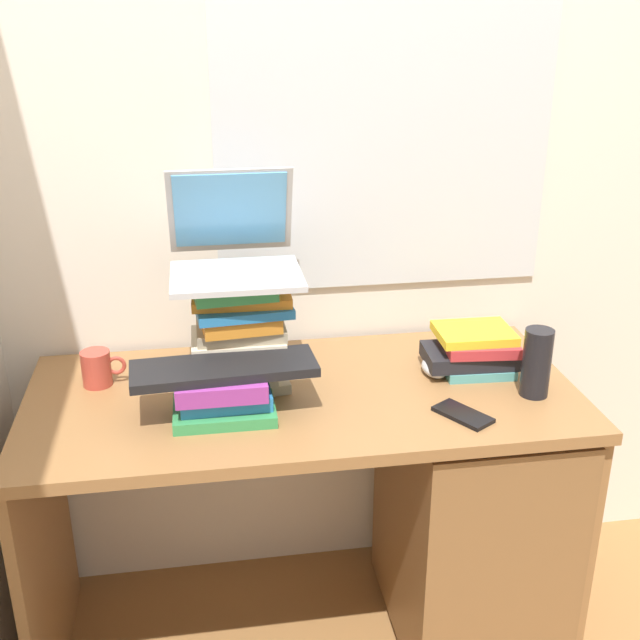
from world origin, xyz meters
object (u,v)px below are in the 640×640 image
object	(u,v)px
book_stack_tall	(238,335)
cell_phone	(463,415)
mug	(97,368)
water_bottle	(537,363)
keyboard	(224,368)
desk	(432,502)
computer_mouse	(434,368)
book_stack_keyboard_riser	(223,395)
book_stack_side	(474,350)
laptop	(234,248)

from	to	relation	value
book_stack_tall	cell_phone	xyz separation A→B (m)	(0.49, -0.25, -0.13)
mug	water_bottle	xyz separation A→B (m)	(1.05, -0.22, 0.04)
book_stack_tall	cell_phone	distance (m)	0.57
keyboard	mug	bearing A→B (deg)	143.93
desk	cell_phone	world-z (taller)	cell_phone
computer_mouse	book_stack_keyboard_riser	bearing A→B (deg)	-167.36
keyboard	mug	xyz separation A→B (m)	(-0.30, 0.20, -0.07)
water_bottle	cell_phone	size ratio (longest dim) A/B	1.25
computer_mouse	book_stack_side	bearing A→B (deg)	5.11
book_stack_tall	book_stack_side	world-z (taller)	book_stack_tall
book_stack_keyboard_riser	mug	world-z (taller)	book_stack_keyboard_riser
computer_mouse	cell_phone	bearing A→B (deg)	-89.71
book_stack_keyboard_riser	computer_mouse	size ratio (longest dim) A/B	2.24
book_stack_tall	book_stack_keyboard_riser	distance (m)	0.17
book_stack_keyboard_riser	computer_mouse	xyz separation A→B (m)	(0.54, 0.12, -0.03)
book_stack_keyboard_riser	mug	size ratio (longest dim) A/B	2.14
desk	book_stack_tall	size ratio (longest dim) A/B	4.82
computer_mouse	water_bottle	distance (m)	0.26
mug	keyboard	bearing A→B (deg)	-32.60
laptop	keyboard	bearing A→B (deg)	-101.93
laptop	computer_mouse	xyz separation A→B (m)	(0.49, -0.09, -0.32)
cell_phone	desk	bearing A→B (deg)	60.00
book_stack_tall	book_stack_side	distance (m)	0.61
book_stack_tall	book_stack_side	bearing A→B (deg)	-1.18
book_stack_side	water_bottle	bearing A→B (deg)	-57.71
laptop	keyboard	size ratio (longest dim) A/B	0.78
desk	cell_phone	size ratio (longest dim) A/B	9.86
desk	book_stack_side	size ratio (longest dim) A/B	5.50
book_stack_keyboard_riser	computer_mouse	distance (m)	0.55
laptop	book_stack_tall	bearing A→B (deg)	-91.61
book_stack_side	cell_phone	size ratio (longest dim) A/B	1.79
book_stack_side	computer_mouse	world-z (taller)	book_stack_side
book_stack_tall	keyboard	xyz separation A→B (m)	(-0.04, -0.14, -0.02)
book_stack_side	laptop	bearing A→B (deg)	172.70
laptop	keyboard	world-z (taller)	laptop
cell_phone	laptop	bearing A→B (deg)	115.41
computer_mouse	water_bottle	world-z (taller)	water_bottle
book_stack_side	computer_mouse	size ratio (longest dim) A/B	2.34
book_stack_side	keyboard	size ratio (longest dim) A/B	0.58
mug	water_bottle	bearing A→B (deg)	-12.00
laptop	mug	world-z (taller)	laptop
computer_mouse	desk	bearing A→B (deg)	-94.64
book_stack_tall	mug	size ratio (longest dim) A/B	2.56
laptop	computer_mouse	size ratio (longest dim) A/B	3.14
book_stack_keyboard_riser	laptop	world-z (taller)	laptop
laptop	cell_phone	size ratio (longest dim) A/B	2.40
book_stack_side	laptop	size ratio (longest dim) A/B	0.75
desk	cell_phone	distance (m)	0.38
computer_mouse	mug	world-z (taller)	mug
water_bottle	desk	bearing A→B (deg)	159.14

